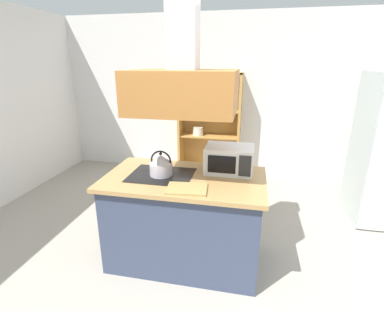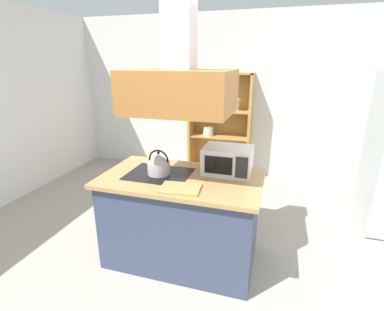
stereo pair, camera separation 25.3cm
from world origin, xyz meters
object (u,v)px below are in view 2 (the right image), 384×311
dish_cabinet (220,131)px  microwave (228,160)px  cutting_board (180,188)px  kettle (159,164)px

dish_cabinet → microwave: size_ratio=3.85×
cutting_board → microwave: size_ratio=0.74×
kettle → cutting_board: (0.31, -0.27, -0.09)m
dish_cabinet → kettle: bearing=-92.6°
dish_cabinet → kettle: dish_cabinet is taller
cutting_board → kettle: bearing=138.9°
dish_cabinet → microwave: (0.52, -2.17, 0.25)m
kettle → microwave: 0.66m
kettle → microwave: bearing=20.1°
dish_cabinet → cutting_board: size_ratio=5.20×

